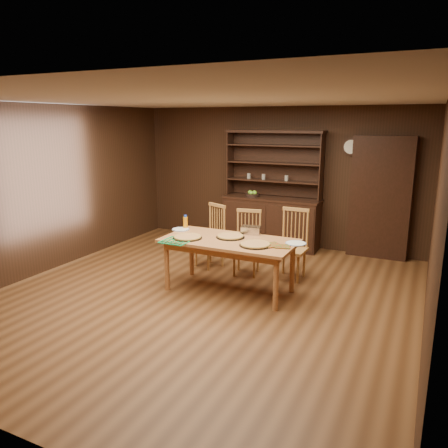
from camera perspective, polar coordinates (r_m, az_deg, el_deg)
The scene contains 20 objects.
floor at distance 6.05m, azimuth -2.84°, elevation -9.43°, with size 6.00×6.00×0.00m, color brown.
room_shell at distance 5.63m, azimuth -3.02°, elevation 5.54°, with size 6.00×6.00×6.00m.
china_hutch at distance 8.29m, azimuth 6.22°, elevation 1.11°, with size 1.84×0.52×2.17m.
doorway at distance 7.94m, azimuth 19.71°, elevation 3.20°, with size 1.00×0.18×2.10m, color black.
wall_clock at distance 7.97m, azimuth 16.27°, elevation 9.65°, with size 0.30×0.05×0.30m.
dining_table at distance 6.02m, azimuth 0.69°, elevation -2.81°, with size 1.83×0.92×0.75m.
chair_left at distance 7.14m, azimuth -1.49°, elevation -1.25°, with size 0.55×0.54×1.03m.
chair_center at distance 6.80m, azimuth 3.08°, elevation -2.11°, with size 0.48×0.46×1.01m.
chair_right at distance 6.68m, azimuth 8.99°, elevation -2.25°, with size 0.44×0.42×1.06m.
pizza_left at distance 6.07m, azimuth -4.77°, elevation -1.72°, with size 0.40×0.40×0.04m.
pizza_right at distance 5.71m, azimuth 4.11°, elevation -2.67°, with size 0.42×0.42×0.04m.
pizza_center at distance 6.10m, azimuth 0.85°, elevation -1.61°, with size 0.40×0.40×0.04m.
cooling_rack at distance 5.94m, azimuth -6.26°, elevation -2.19°, with size 0.35×0.35×0.02m, color #0EB65C, non-canonical shape.
plate_left at distance 6.55m, azimuth -5.66°, elevation -0.69°, with size 0.26×0.26×0.02m.
plate_right at distance 5.86m, azimuth 9.37°, elevation -2.51°, with size 0.28×0.28×0.02m.
foil_dish at distance 6.31m, azimuth 3.54°, elevation -0.78°, with size 0.27×0.20×0.11m, color white.
juice_bottle at distance 6.61m, azimuth -5.06°, elevation 0.22°, with size 0.07×0.07×0.21m.
pot_holder_a at distance 5.69m, azimuth 7.67°, elevation -2.93°, with size 0.19×0.19×0.01m, color #AA1F13.
pot_holder_b at distance 5.74m, azimuth 6.26°, elevation -2.75°, with size 0.22×0.22×0.02m, color #AA1F13.
fruit_bowl at distance 8.28m, azimuth 3.73°, elevation 3.89°, with size 0.27×0.27×0.12m.
Camera 1 is at (2.68, -4.89, 2.34)m, focal length 35.00 mm.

